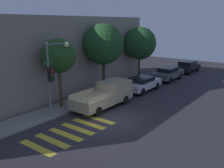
{
  "coord_description": "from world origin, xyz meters",
  "views": [
    {
      "loc": [
        -12.1,
        -9.4,
        6.33
      ],
      "look_at": [
        3.02,
        2.1,
        1.6
      ],
      "focal_mm": 40.0,
      "sensor_mm": 36.0,
      "label": 1
    }
  ],
  "objects": [
    {
      "name": "tree_near_corner",
      "position": [
        -0.19,
        4.47,
        3.95
      ],
      "size": [
        2.51,
        2.51,
        5.23
      ],
      "color": "#4C3823",
      "rests_on": "ground"
    },
    {
      "name": "ground_plane",
      "position": [
        0.0,
        0.0,
        0.0
      ],
      "size": [
        60.0,
        60.0,
        0.0
      ],
      "primitive_type": "plane",
      "color": "#2D2B30"
    },
    {
      "name": "traffic_light_pole",
      "position": [
        -1.6,
        3.37,
        3.37
      ],
      "size": [
        2.18,
        0.56,
        5.09
      ],
      "color": "slate",
      "rests_on": "ground"
    },
    {
      "name": "sidewalk",
      "position": [
        0.0,
        4.27,
        0.07
      ],
      "size": [
        26.0,
        2.13,
        0.14
      ],
      "primitive_type": "cube",
      "color": "gray",
      "rests_on": "ground"
    },
    {
      "name": "sedan_middle",
      "position": [
        13.42,
        2.1,
        0.78
      ],
      "size": [
        4.43,
        1.85,
        1.46
      ],
      "color": "#4C5156",
      "rests_on": "ground"
    },
    {
      "name": "crosswalk",
      "position": [
        -2.65,
        0.8,
        0.0
      ],
      "size": [
        5.38,
        2.6,
        0.0
      ],
      "color": "gold",
      "rests_on": "ground"
    },
    {
      "name": "pickup_truck",
      "position": [
        2.2,
        2.1,
        0.92
      ],
      "size": [
        5.32,
        2.05,
        1.81
      ],
      "color": "tan",
      "rests_on": "ground"
    },
    {
      "name": "tree_far_end",
      "position": [
        11.03,
        4.47,
        4.12
      ],
      "size": [
        3.49,
        3.49,
        5.87
      ],
      "color": "#4C3823",
      "rests_on": "ground"
    },
    {
      "name": "sedan_far_end",
      "position": [
        19.22,
        2.1,
        0.78
      ],
      "size": [
        4.69,
        1.87,
        1.45
      ],
      "color": "black",
      "rests_on": "ground"
    },
    {
      "name": "sedan_near_corner",
      "position": [
        7.68,
        2.1,
        0.74
      ],
      "size": [
        4.42,
        1.86,
        1.36
      ],
      "color": "silver",
      "rests_on": "ground"
    },
    {
      "name": "tree_midblock",
      "position": [
        4.9,
        4.47,
        4.45
      ],
      "size": [
        3.58,
        3.58,
        6.26
      ],
      "color": "#42301E",
      "rests_on": "ground"
    },
    {
      "name": "building_row",
      "position": [
        0.0,
        8.73,
        3.41
      ],
      "size": [
        26.0,
        6.0,
        6.83
      ],
      "primitive_type": "cube",
      "color": "gray",
      "rests_on": "ground"
    }
  ]
}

